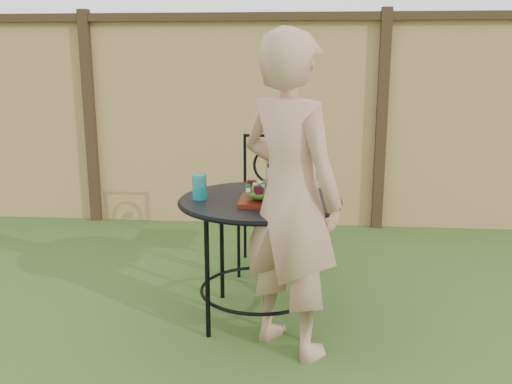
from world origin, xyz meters
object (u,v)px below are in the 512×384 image
diner (290,197)px  salad_plate (265,201)px  patio_chair (270,199)px  patio_table (260,222)px

diner → salad_plate: bearing=-18.3°
patio_chair → salad_plate: 1.00m
patio_table → diner: (0.18, -0.33, 0.23)m
diner → patio_chair: bearing=-42.6°
diner → patio_table: bearing=-22.4°
patio_table → patio_chair: patio_chair is taller
patio_table → patio_chair: size_ratio=0.97×
patio_table → salad_plate: size_ratio=3.42×
patio_chair → salad_plate: size_ratio=3.52×
patio_table → patio_chair: bearing=89.9°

